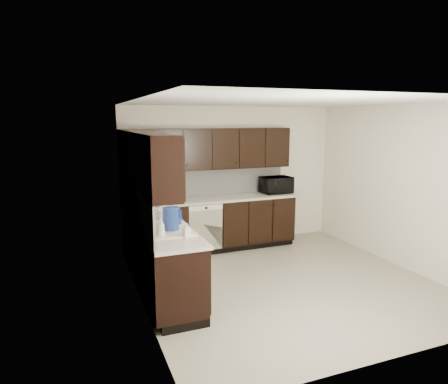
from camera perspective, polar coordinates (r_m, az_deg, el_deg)
The scene contains 20 objects.
floor at distance 5.87m, azimuth 8.66°, elevation -12.56°, with size 4.00×4.00×0.00m, color gray.
ceiling at distance 5.42m, azimuth 9.40°, elevation 12.61°, with size 4.00×4.00×0.00m, color white.
wall_back at distance 7.28m, azimuth 1.09°, elevation 2.28°, with size 4.00×0.02×2.50m, color beige.
wall_left at distance 4.84m, azimuth -11.96°, elevation -2.12°, with size 0.02×4.00×2.50m, color beige.
wall_right at distance 6.73m, azimuth 23.91°, elevation 0.71°, with size 0.02×4.00×2.50m, color beige.
wall_front at distance 3.96m, azimuth 23.76°, elevation -5.58°, with size 4.00×0.02×2.50m, color beige.
lower_cabinets at distance 6.31m, azimuth -4.36°, elevation -6.81°, with size 3.00×2.80×0.90m.
countertop at distance 6.18m, azimuth -4.44°, elevation -2.33°, with size 3.03×2.83×0.04m.
backsplash at distance 6.27m, azimuth -6.87°, elevation 0.24°, with size 3.00×2.80×0.48m.
upper_cabinets at distance 6.11m, azimuth -5.66°, elevation 5.58°, with size 3.00×2.80×0.70m.
dishwasher at distance 6.64m, azimuth -2.60°, elevation -4.73°, with size 0.58×0.04×0.78m.
sink at distance 4.97m, azimuth -8.13°, elevation -6.03°, with size 0.54×0.82×0.42m.
microwave at distance 7.34m, azimuth 7.46°, elevation 1.00°, with size 0.54×0.37×0.30m, color black.
soap_bottle_a at distance 4.61m, azimuth -5.41°, elevation -5.44°, with size 0.08×0.08×0.17m, color gray.
soap_bottle_b at distance 4.64m, azimuth -8.98°, elevation -5.09°, with size 0.08×0.08×0.22m, color gray.
toaster_oven at distance 6.54m, azimuth -12.16°, elevation -0.53°, with size 0.40×0.29×0.25m, color #BBBCBE.
storage_bin at distance 5.51m, azimuth -8.99°, elevation -2.96°, with size 0.40×0.30×0.16m, color silver.
blue_pitcher at distance 4.86m, azimuth -7.60°, elevation -3.88°, with size 0.20×0.20×0.29m, color navy.
teal_tumbler at distance 5.72m, azimuth -8.01°, elevation -2.21°, with size 0.09×0.09×0.20m, color #0C7B85.
paper_towel_roll at distance 5.50m, azimuth -8.69°, elevation -2.01°, with size 0.15×0.15×0.34m, color white.
Camera 1 is at (-2.74, -4.67, 2.28)m, focal length 32.00 mm.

